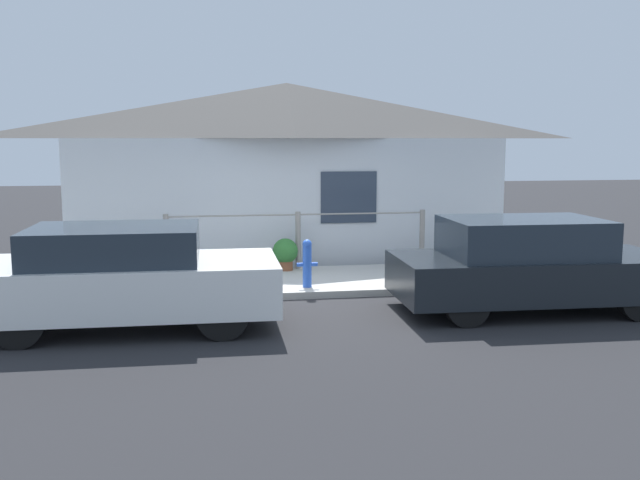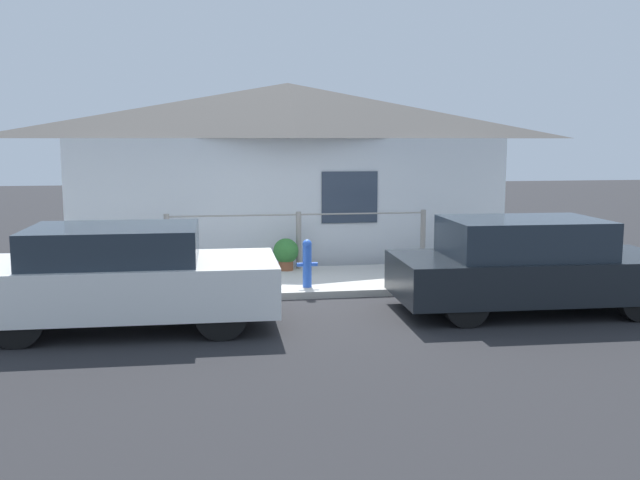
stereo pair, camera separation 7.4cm
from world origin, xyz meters
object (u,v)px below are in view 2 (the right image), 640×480
object	(u,v)px
fire_hydrant	(307,262)
potted_plant_near_hydrant	(286,253)
car_left	(124,276)
car_right	(529,265)

from	to	relation	value
fire_hydrant	potted_plant_near_hydrant	distance (m)	1.58
car_left	potted_plant_near_hydrant	bearing A→B (deg)	53.11
car_left	potted_plant_near_hydrant	xyz separation A→B (m)	(2.53, 3.25, -0.26)
fire_hydrant	potted_plant_near_hydrant	size ratio (longest dim) A/B	1.33
car_right	fire_hydrant	bearing A→B (deg)	152.63
car_left	car_right	world-z (taller)	car_right
car_left	car_right	size ratio (longest dim) A/B	0.98
car_left	fire_hydrant	size ratio (longest dim) A/B	5.08
car_left	car_right	distance (m)	5.73
car_right	potted_plant_near_hydrant	size ratio (longest dim) A/B	6.90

